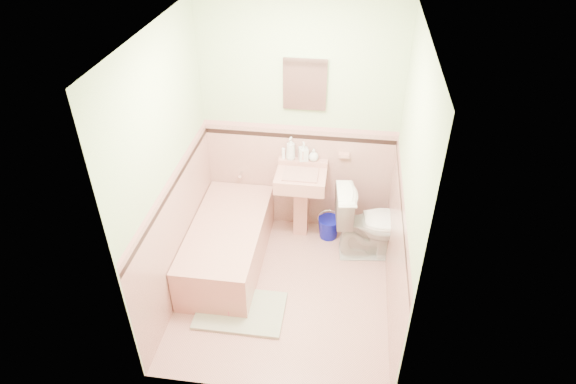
# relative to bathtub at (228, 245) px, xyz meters

# --- Properties ---
(floor) EXTENTS (2.20, 2.20, 0.00)m
(floor) POSITION_rel_bathtub_xyz_m (0.63, -0.33, -0.23)
(floor) COLOR tan
(floor) RESTS_ON ground
(ceiling) EXTENTS (2.20, 2.20, 0.00)m
(ceiling) POSITION_rel_bathtub_xyz_m (0.63, -0.33, 2.27)
(ceiling) COLOR white
(ceiling) RESTS_ON ground
(wall_back) EXTENTS (2.50, 0.00, 2.50)m
(wall_back) POSITION_rel_bathtub_xyz_m (0.63, 0.77, 1.02)
(wall_back) COLOR #F1E5C4
(wall_back) RESTS_ON ground
(wall_front) EXTENTS (2.50, 0.00, 2.50)m
(wall_front) POSITION_rel_bathtub_xyz_m (0.63, -1.43, 1.02)
(wall_front) COLOR #F1E5C4
(wall_front) RESTS_ON ground
(wall_left) EXTENTS (0.00, 2.50, 2.50)m
(wall_left) POSITION_rel_bathtub_xyz_m (-0.37, -0.33, 1.02)
(wall_left) COLOR #F1E5C4
(wall_left) RESTS_ON ground
(wall_right) EXTENTS (0.00, 2.50, 2.50)m
(wall_right) POSITION_rel_bathtub_xyz_m (1.63, -0.33, 1.02)
(wall_right) COLOR #F1E5C4
(wall_right) RESTS_ON ground
(wainscot_back) EXTENTS (2.00, 0.00, 2.00)m
(wainscot_back) POSITION_rel_bathtub_xyz_m (0.63, 0.76, 0.38)
(wainscot_back) COLOR tan
(wainscot_back) RESTS_ON ground
(wainscot_front) EXTENTS (2.00, 0.00, 2.00)m
(wainscot_front) POSITION_rel_bathtub_xyz_m (0.63, -1.42, 0.38)
(wainscot_front) COLOR tan
(wainscot_front) RESTS_ON ground
(wainscot_left) EXTENTS (0.00, 2.20, 2.20)m
(wainscot_left) POSITION_rel_bathtub_xyz_m (-0.36, -0.33, 0.38)
(wainscot_left) COLOR tan
(wainscot_left) RESTS_ON ground
(wainscot_right) EXTENTS (0.00, 2.20, 2.20)m
(wainscot_right) POSITION_rel_bathtub_xyz_m (1.62, -0.33, 0.38)
(wainscot_right) COLOR tan
(wainscot_right) RESTS_ON ground
(accent_back) EXTENTS (2.00, 0.00, 2.00)m
(accent_back) POSITION_rel_bathtub_xyz_m (0.63, 0.75, 0.90)
(accent_back) COLOR black
(accent_back) RESTS_ON ground
(accent_front) EXTENTS (2.00, 0.00, 2.00)m
(accent_front) POSITION_rel_bathtub_xyz_m (0.63, -1.41, 0.90)
(accent_front) COLOR black
(accent_front) RESTS_ON ground
(accent_left) EXTENTS (0.00, 2.20, 2.20)m
(accent_left) POSITION_rel_bathtub_xyz_m (-0.35, -0.33, 0.89)
(accent_left) COLOR black
(accent_left) RESTS_ON ground
(accent_right) EXTENTS (0.00, 2.20, 2.20)m
(accent_right) POSITION_rel_bathtub_xyz_m (1.61, -0.33, 0.89)
(accent_right) COLOR black
(accent_right) RESTS_ON ground
(cap_back) EXTENTS (2.00, 0.00, 2.00)m
(cap_back) POSITION_rel_bathtub_xyz_m (0.63, 0.75, 0.99)
(cap_back) COLOR tan
(cap_back) RESTS_ON ground
(cap_front) EXTENTS (2.00, 0.00, 2.00)m
(cap_front) POSITION_rel_bathtub_xyz_m (0.63, -1.41, 0.99)
(cap_front) COLOR tan
(cap_front) RESTS_ON ground
(cap_left) EXTENTS (0.00, 2.20, 2.20)m
(cap_left) POSITION_rel_bathtub_xyz_m (-0.35, -0.33, 1.00)
(cap_left) COLOR tan
(cap_left) RESTS_ON ground
(cap_right) EXTENTS (0.00, 2.20, 2.20)m
(cap_right) POSITION_rel_bathtub_xyz_m (1.61, -0.33, 1.00)
(cap_right) COLOR tan
(cap_right) RESTS_ON ground
(bathtub) EXTENTS (0.70, 1.50, 0.45)m
(bathtub) POSITION_rel_bathtub_xyz_m (0.00, 0.00, 0.00)
(bathtub) COLOR tan
(bathtub) RESTS_ON floor
(tub_faucet) EXTENTS (0.04, 0.12, 0.04)m
(tub_faucet) POSITION_rel_bathtub_xyz_m (0.00, 0.72, 0.41)
(tub_faucet) COLOR silver
(tub_faucet) RESTS_ON wall_back
(sink) EXTENTS (0.52, 0.48, 0.82)m
(sink) POSITION_rel_bathtub_xyz_m (0.68, 0.53, 0.18)
(sink) COLOR tan
(sink) RESTS_ON floor
(sink_faucet) EXTENTS (0.02, 0.02, 0.10)m
(sink_faucet) POSITION_rel_bathtub_xyz_m (0.68, 0.67, 0.72)
(sink_faucet) COLOR silver
(sink_faucet) RESTS_ON sink
(medicine_cabinet) EXTENTS (0.39, 0.04, 0.49)m
(medicine_cabinet) POSITION_rel_bathtub_xyz_m (0.68, 0.74, 1.47)
(medicine_cabinet) COLOR white
(medicine_cabinet) RESTS_ON wall_back
(soap_dish) EXTENTS (0.11, 0.06, 0.04)m
(soap_dish) POSITION_rel_bathtub_xyz_m (1.10, 0.73, 0.72)
(soap_dish) COLOR tan
(soap_dish) RESTS_ON wall_back
(soap_bottle_left) EXTENTS (0.11, 0.11, 0.25)m
(soap_bottle_left) POSITION_rel_bathtub_xyz_m (0.55, 0.71, 0.77)
(soap_bottle_left) COLOR #B2B2B2
(soap_bottle_left) RESTS_ON sink
(soap_bottle_mid) EXTENTS (0.12, 0.12, 0.21)m
(soap_bottle_mid) POSITION_rel_bathtub_xyz_m (0.68, 0.71, 0.75)
(soap_bottle_mid) COLOR #B2B2B2
(soap_bottle_mid) RESTS_ON sink
(soap_bottle_right) EXTENTS (0.12, 0.12, 0.13)m
(soap_bottle_right) POSITION_rel_bathtub_xyz_m (0.79, 0.71, 0.71)
(soap_bottle_right) COLOR #B2B2B2
(soap_bottle_right) RESTS_ON sink
(tube) EXTENTS (0.04, 0.04, 0.12)m
(tube) POSITION_rel_bathtub_xyz_m (0.47, 0.71, 0.71)
(tube) COLOR white
(tube) RESTS_ON sink
(toilet) EXTENTS (0.83, 0.54, 0.80)m
(toilet) POSITION_rel_bathtub_xyz_m (1.45, 0.34, 0.18)
(toilet) COLOR white
(toilet) RESTS_ON floor
(bucket) EXTENTS (0.27, 0.27, 0.24)m
(bucket) POSITION_rel_bathtub_xyz_m (0.99, 0.55, -0.11)
(bucket) COLOR #0B0E99
(bucket) RESTS_ON floor
(bath_mat) EXTENTS (0.81, 0.54, 0.03)m
(bath_mat) POSITION_rel_bathtub_xyz_m (0.26, -0.66, -0.21)
(bath_mat) COLOR gray
(bath_mat) RESTS_ON floor
(shoe) EXTENTS (0.17, 0.13, 0.06)m
(shoe) POSITION_rel_bathtub_xyz_m (0.13, -0.69, -0.16)
(shoe) COLOR #BF1E59
(shoe) RESTS_ON bath_mat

